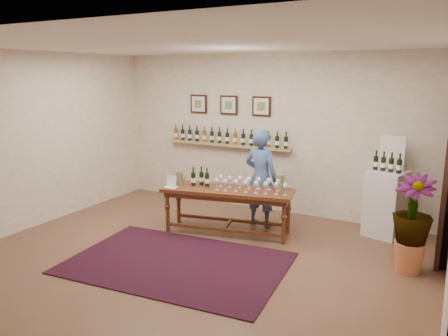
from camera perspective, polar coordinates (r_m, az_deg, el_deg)
The scene contains 14 objects.
ground at distance 6.04m, azimuth -3.68°, elevation -11.70°, with size 6.00×6.00×0.00m, color brown.
room_shell at distance 6.71m, azimuth 20.59°, elevation 0.04°, with size 6.00×6.00×6.00m.
rug at distance 5.91m, azimuth -6.18°, elevation -12.21°, with size 2.80×1.87×0.01m, color #3F0B0B.
tasting_table at distance 6.75m, azimuth 0.47°, elevation -3.59°, with size 2.10×1.04×0.71m.
table_glasses at distance 6.61m, azimuth 3.05°, elevation -2.11°, with size 1.40×0.32×0.19m, color silver, non-canonical shape.
table_bottles at distance 6.89m, azimuth -3.05°, elevation -1.16°, with size 0.26×0.15×0.28m, color black, non-canonical shape.
pitcher_left at distance 7.00m, azimuth -5.82°, elevation -1.28°, with size 0.13×0.13×0.21m, color #677045, non-canonical shape.
pitcher_right at distance 6.68m, azimuth 7.33°, elevation -1.85°, with size 0.15×0.15×0.24m, color #677045, non-canonical shape.
menu_card at distance 6.85m, azimuth -6.87°, elevation -1.74°, with size 0.20×0.14×0.18m, color silver.
display_pedestal at distance 7.11m, azimuth 20.33°, elevation -4.40°, with size 0.51×0.51×1.01m, color silver.
pedestal_bottles at distance 6.95m, azimuth 20.57°, elevation 0.79°, with size 0.30×0.08×0.30m, color black, non-canonical shape.
info_sign at distance 7.08m, azimuth 21.08°, elevation 1.98°, with size 0.40×0.02×0.55m, color silver.
potted_plant at distance 5.89m, azimuth 23.30°, elevation -6.78°, with size 0.59×0.59×1.08m.
person at distance 7.07m, azimuth 4.84°, elevation -1.30°, with size 0.58×0.38×1.60m, color #3C5890.
Camera 1 is at (2.95, -4.67, 2.45)m, focal length 35.00 mm.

